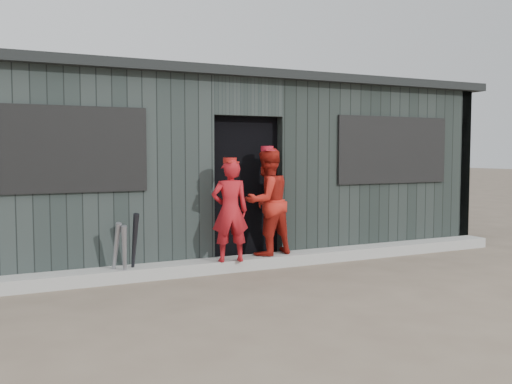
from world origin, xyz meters
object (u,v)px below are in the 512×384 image
bat_right (134,247)px  player_grey_back (250,220)px  bat_left (116,252)px  bat_mid (124,254)px  player_red_left (230,211)px  dugout (208,167)px  player_red_right (267,202)px

bat_right → player_grey_back: player_grey_back is taller
bat_left → bat_mid: 0.12m
player_red_left → dugout: (0.43, 1.85, 0.50)m
bat_left → dugout: bearing=43.7°
bat_left → player_red_left: (1.41, -0.10, 0.43)m
bat_mid → player_grey_back: size_ratio=0.62×
bat_mid → player_grey_back: (1.94, 0.72, 0.22)m
player_red_right → player_grey_back: size_ratio=1.26×
bat_left → bat_mid: size_ratio=1.06×
player_red_right → dugout: bearing=-96.8°
bat_right → bat_mid: bearing=-147.6°
bat_left → player_red_right: (2.04, 0.12, 0.50)m
player_red_left → player_red_right: 0.67m
bat_left → player_red_right: bearing=3.4°
bat_left → bat_right: size_ratio=0.89×
player_grey_back → dugout: (-0.18, 1.13, 0.72)m
bat_right → player_grey_back: bearing=19.4°
bat_mid → player_red_left: (1.32, -0.01, 0.44)m
player_grey_back → bat_right: bearing=19.2°
bat_right → dugout: size_ratio=0.10×
bat_mid → dugout: size_ratio=0.08×
dugout → bat_right: bearing=-132.6°
bat_left → dugout: 2.71m
player_red_left → player_grey_back: size_ratio=1.13×
player_grey_back → player_red_left: bearing=49.5°
player_red_left → player_grey_back: bearing=-118.7°
player_red_right → dugout: dugout is taller
bat_mid → dugout: (1.76, 1.85, 0.94)m
bat_mid → player_red_right: player_red_right is taller
bat_right → player_red_left: (1.19, -0.09, 0.38)m
player_grey_back → bat_mid: bearing=20.2°
bat_left → player_grey_back: bearing=17.3°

